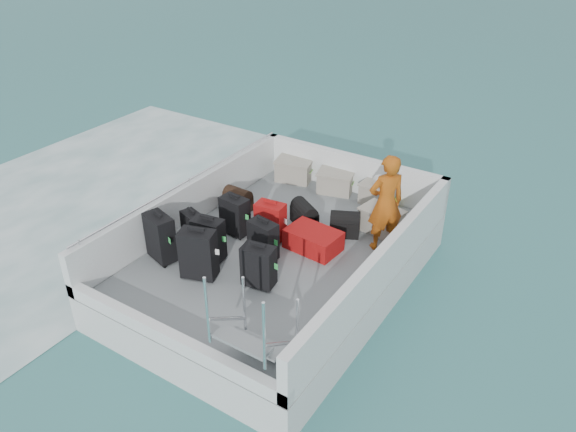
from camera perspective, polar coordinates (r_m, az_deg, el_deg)
name	(u,v)px	position (r m, az deg, el deg)	size (l,w,h in m)	color
ground	(278,283)	(9.05, -1.00, -6.79)	(160.00, 160.00, 0.00)	#17504E
wake_foam	(79,204)	(12.00, -20.44, 1.18)	(10.00, 10.00, 0.00)	white
ferry_hull	(278,267)	(8.87, -1.02, -5.24)	(3.60, 5.00, 0.60)	silver
deck	(278,251)	(8.70, -1.04, -3.58)	(3.30, 4.70, 0.02)	gray
deck_fittings	(285,247)	(8.10, -0.29, -3.15)	(3.60, 5.00, 0.90)	silver
suitcase_0	(160,238)	(8.52, -12.84, -2.19)	(0.48, 0.27, 0.74)	black
suitcase_1	(193,229)	(8.79, -9.62, -1.35)	(0.38, 0.22, 0.57)	black
suitcase_2	(235,216)	(8.98, -5.42, -0.01)	(0.45, 0.27, 0.65)	black
suitcase_3	(198,255)	(8.03, -9.09, -3.90)	(0.50, 0.29, 0.75)	black
suitcase_4	(209,240)	(8.41, -8.07, -2.40)	(0.46, 0.27, 0.68)	black
suitcase_5	(270,221)	(8.83, -1.80, -0.56)	(0.45, 0.27, 0.63)	#9F0C11
suitcase_6	(259,267)	(7.81, -3.00, -5.15)	(0.45, 0.27, 0.63)	black
suitcase_7	(263,240)	(8.37, -2.54, -2.49)	(0.44, 0.25, 0.62)	black
suitcase_8	(313,240)	(8.66, 2.58, -2.43)	(0.53, 0.81, 0.32)	#9F0C11
duffel_0	(238,202)	(9.74, -5.11, 1.48)	(0.46, 0.30, 0.32)	black
duffel_1	(304,216)	(9.27, 1.66, -0.03)	(0.50, 0.30, 0.32)	black
duffel_2	(345,226)	(9.05, 5.78, -1.00)	(0.47, 0.30, 0.32)	black
crate_0	(294,171)	(10.72, 0.64, 4.64)	(0.64, 0.44, 0.39)	gray
crate_1	(335,183)	(10.32, 4.85, 3.40)	(0.61, 0.42, 0.37)	gray
crate_2	(378,195)	(10.00, 9.17, 2.12)	(0.59, 0.41, 0.36)	gray
crate_3	(381,221)	(9.20, 9.44, -0.52)	(0.62, 0.43, 0.38)	gray
yellow_bag	(391,202)	(9.96, 10.41, 1.41)	(0.28, 0.26, 0.22)	#F9F31B
white_bag	(380,181)	(9.88, 9.29, 3.49)	(0.24, 0.24, 0.18)	white
passenger	(386,203)	(8.51, 9.90, 1.30)	(0.57, 0.37, 1.56)	orange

